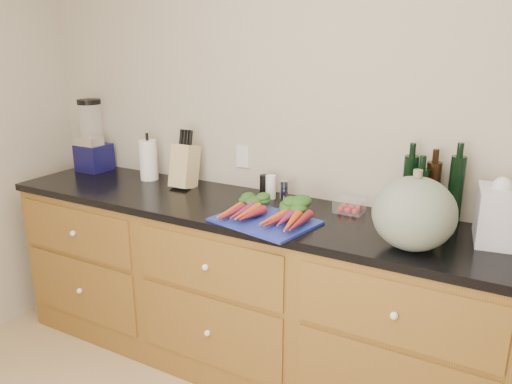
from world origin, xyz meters
The scene contains 14 objects.
wall_back centered at (0.00, 1.62, 1.30)m, with size 4.10×0.05×2.60m, color #BDB49D.
cabinets centered at (0.00, 1.30, 0.45)m, with size 3.60×0.64×0.90m.
countertop centered at (0.00, 1.30, 0.92)m, with size 3.64×0.62×0.04m, color black.
cutting_board centered at (-0.21, 1.14, 0.95)m, with size 0.45×0.34×0.01m, color #1C2B98.
carrots centered at (-0.21, 1.19, 0.98)m, with size 0.44×0.32×0.06m.
squash centered at (0.45, 1.16, 1.09)m, with size 0.34×0.34×0.30m, color #5C6C5A.
blender_appliance centered at (-1.65, 1.46, 1.14)m, with size 0.18×0.18×0.46m.
paper_towel centered at (-1.19, 1.46, 1.06)m, with size 0.11×0.11×0.24m, color white.
knife_block centered at (-0.90, 1.44, 1.06)m, with size 0.12×0.12×0.25m, color tan.
grinder_salt centered at (-0.36, 1.48, 1.00)m, with size 0.06×0.06×0.13m, color white.
grinder_pepper centered at (-0.40, 1.48, 1.00)m, with size 0.05×0.05×0.12m, color black.
canister_chrome centered at (-0.28, 1.48, 0.99)m, with size 0.05×0.05×0.11m, color silver.
tomato_box centered at (0.08, 1.47, 0.97)m, with size 0.14×0.11×0.06m, color white.
bottles centered at (0.45, 1.51, 1.09)m, with size 0.27×0.14×0.33m.
Camera 1 is at (0.82, -0.80, 1.76)m, focal length 35.00 mm.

